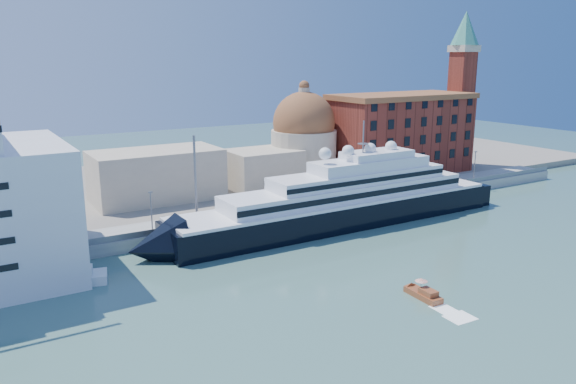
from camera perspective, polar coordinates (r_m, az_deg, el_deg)
ground at (r=100.28m, az=8.98°, el=-7.41°), size 400.00×400.00×0.00m
quay at (r=126.33m, az=-0.93°, el=-2.21°), size 180.00×10.00×2.50m
land at (r=162.10m, az=-8.25°, el=1.11°), size 260.00×72.00×2.00m
quay_fence at (r=122.10m, az=0.13°, el=-1.86°), size 180.00×0.10×1.20m
superyacht at (r=119.85m, az=4.33°, el=-1.50°), size 87.52×12.13×26.16m
service_barge at (r=97.64m, az=-21.59°, el=-8.29°), size 13.74×7.42×2.94m
water_taxi at (r=88.66m, az=13.64°, el=-10.00°), size 2.46×6.63×3.11m
warehouse at (r=168.57m, az=11.40°, el=5.88°), size 43.00×19.00×23.25m
campanile at (r=184.36m, az=17.25°, el=10.86°), size 8.40×8.40×47.00m
church at (r=147.50m, az=-3.45°, el=3.92°), size 66.00×18.00×25.50m
lamp_posts at (r=117.02m, az=-5.89°, el=0.78°), size 120.80×2.40×18.00m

